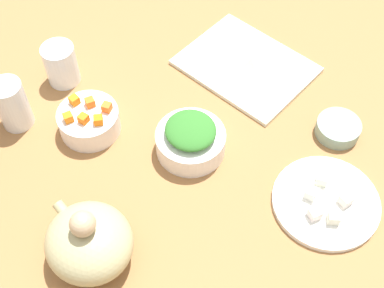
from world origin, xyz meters
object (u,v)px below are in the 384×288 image
(bowl_small_side, at_px, (338,128))
(teapot, at_px, (89,242))
(drinking_glass_1, at_px, (61,64))
(bowl_carrots, at_px, (89,121))
(bowl_greens, at_px, (191,142))
(drinking_glass_0, at_px, (12,104))
(plate_tofu, at_px, (326,202))
(cutting_board, at_px, (246,66))

(bowl_small_side, distance_m, teapot, 0.57)
(bowl_small_side, distance_m, drinking_glass_1, 0.63)
(bowl_carrots, distance_m, bowl_small_side, 0.53)
(bowl_greens, relative_size, teapot, 0.82)
(bowl_small_side, relative_size, drinking_glass_0, 0.81)
(drinking_glass_1, bearing_deg, bowl_small_side, -147.78)
(plate_tofu, relative_size, bowl_small_side, 2.23)
(cutting_board, height_order, bowl_small_side, bowl_small_side)
(bowl_small_side, xyz_separation_m, teapot, (0.13, 0.55, 0.04))
(teapot, distance_m, drinking_glass_1, 0.46)
(bowl_greens, distance_m, teapot, 0.30)
(bowl_greens, height_order, bowl_small_side, bowl_greens)
(plate_tofu, relative_size, bowl_greens, 1.45)
(bowl_greens, height_order, drinking_glass_0, drinking_glass_0)
(bowl_carrots, bearing_deg, bowl_greens, -147.41)
(bowl_greens, bearing_deg, drinking_glass_1, 12.29)
(bowl_greens, bearing_deg, plate_tofu, -159.51)
(bowl_carrots, bearing_deg, drinking_glass_0, 39.52)
(cutting_board, distance_m, drinking_glass_0, 0.54)
(bowl_greens, xyz_separation_m, bowl_small_side, (-0.18, -0.26, -0.01))
(teapot, distance_m, drinking_glass_0, 0.37)
(bowl_carrots, bearing_deg, drinking_glass_1, -15.50)
(cutting_board, height_order, drinking_glass_0, drinking_glass_0)
(teapot, xyz_separation_m, drinking_glass_0, (0.36, -0.07, 0.00))
(bowl_small_side, bearing_deg, drinking_glass_0, 44.18)
(bowl_carrots, bearing_deg, plate_tofu, -154.30)
(plate_tofu, height_order, bowl_carrots, bowl_carrots)
(bowl_carrots, height_order, teapot, teapot)
(plate_tofu, bearing_deg, bowl_greens, 20.49)
(drinking_glass_1, bearing_deg, cutting_board, -128.09)
(bowl_small_side, bearing_deg, bowl_greens, 54.67)
(bowl_greens, distance_m, drinking_glass_0, 0.39)
(bowl_greens, distance_m, bowl_carrots, 0.22)
(cutting_board, bearing_deg, plate_tofu, 156.68)
(teapot, bearing_deg, cutting_board, -76.09)
(bowl_small_side, height_order, teapot, teapot)
(drinking_glass_0, distance_m, drinking_glass_1, 0.15)
(teapot, height_order, drinking_glass_0, teapot)
(bowl_carrots, xyz_separation_m, bowl_small_side, (-0.37, -0.38, -0.01))
(cutting_board, height_order, teapot, teapot)
(bowl_small_side, bearing_deg, drinking_glass_1, 32.22)
(bowl_greens, bearing_deg, bowl_small_side, -125.33)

